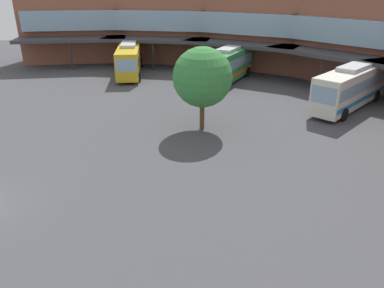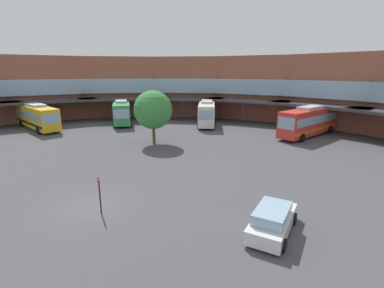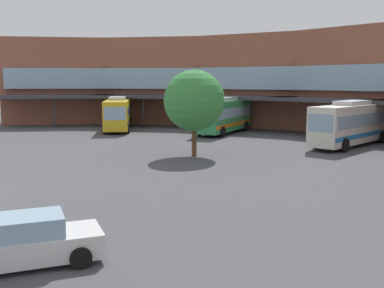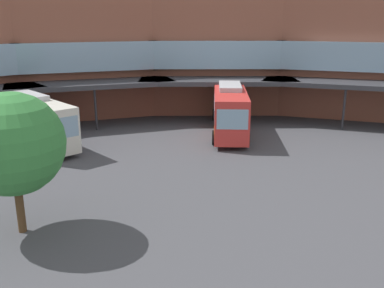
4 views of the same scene
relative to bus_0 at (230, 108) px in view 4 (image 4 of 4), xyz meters
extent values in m
cube|color=#93543F|center=(13.49, 2.75, 3.47)|extent=(14.86, 13.36, 10.99)
cube|color=#8CADC6|center=(13.12, 2.27, 3.84)|extent=(13.89, 12.69, 2.56)
cube|color=#38383D|center=(10.44, -1.22, 1.64)|extent=(13.64, 11.78, 0.40)
cylinder|color=#2D2D33|center=(9.47, -2.49, -0.19)|extent=(0.20, 0.20, 3.66)
cube|color=#93543F|center=(2.21, 8.78, 3.47)|extent=(15.31, 10.23, 10.99)
cube|color=#8CADC6|center=(2.02, 8.21, 3.84)|extent=(14.05, 10.00, 2.56)
cube|color=#38383D|center=(0.60, 4.05, 1.64)|extent=(14.66, 8.33, 0.40)
cylinder|color=#2D2D33|center=(0.09, 2.53, -0.19)|extent=(0.20, 0.20, 3.66)
cube|color=#93543F|center=(-10.41, 10.86, 3.47)|extent=(14.13, 6.00, 10.99)
cube|color=#8CADC6|center=(-10.41, 10.26, 3.84)|extent=(12.72, 6.24, 2.56)
cube|color=#38383D|center=(-10.41, 5.86, 1.64)|extent=(14.13, 4.00, 0.40)
cylinder|color=#2D2D33|center=(-10.41, 4.26, -0.19)|extent=(0.20, 0.20, 3.66)
cube|color=red|center=(0.01, 0.01, -0.03)|extent=(6.62, 11.59, 3.29)
cube|color=#8CADC6|center=(0.01, 0.01, 0.37)|extent=(6.41, 10.97, 1.05)
cube|color=orange|center=(0.01, 0.01, -0.95)|extent=(6.56, 11.39, 0.39)
cube|color=#8CADC6|center=(-2.12, -5.27, 0.37)|extent=(2.09, 0.94, 1.45)
cube|color=#B2B2B7|center=(0.01, 0.01, 1.79)|extent=(3.17, 4.49, 0.36)
cylinder|color=black|center=(-0.29, -4.08, -1.47)|extent=(0.69, 1.13, 1.10)
cylinder|color=black|center=(-2.62, -3.14, -1.47)|extent=(0.69, 1.13, 1.10)
cylinder|color=black|center=(2.63, 3.17, -1.47)|extent=(0.69, 1.13, 1.10)
cylinder|color=black|center=(0.30, 4.11, -1.47)|extent=(0.69, 1.13, 1.10)
cube|color=silver|center=(-15.62, 1.41, -0.08)|extent=(6.55, 11.03, 3.18)
cube|color=#8CADC6|center=(-15.62, 1.41, 0.30)|extent=(6.33, 10.44, 1.02)
cube|color=#267FBF|center=(-15.62, 1.41, -0.97)|extent=(6.49, 10.83, 0.38)
cube|color=#8CADC6|center=(-13.47, -3.58, 0.30)|extent=(2.00, 0.95, 1.40)
cube|color=#B2B2B7|center=(-15.62, 1.41, 1.68)|extent=(3.11, 4.29, 0.36)
cylinder|color=black|center=(-13.04, -1.54, -1.47)|extent=(0.71, 1.13, 1.10)
cylinder|color=black|center=(-15.25, -2.49, -1.47)|extent=(0.71, 1.13, 1.10)
cylinder|color=black|center=(-15.98, 5.31, -1.47)|extent=(0.71, 1.13, 1.10)
cylinder|color=brown|center=(-15.97, -13.13, -0.58)|extent=(0.36, 0.36, 2.89)
sphere|color=#38843D|center=(-15.97, -13.13, 2.10)|extent=(4.48, 4.48, 4.48)
camera|label=1|loc=(8.60, -24.45, 8.63)|focal=34.54mm
camera|label=2|loc=(2.88, -40.02, 6.53)|focal=26.21mm
camera|label=3|loc=(14.72, -26.61, 3.50)|focal=42.83mm
camera|label=4|loc=(-14.58, -32.46, 7.36)|focal=40.82mm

